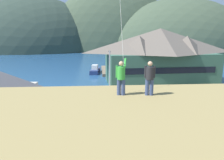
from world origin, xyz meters
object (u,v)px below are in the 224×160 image
Objects in this scene: parked_car_mid_row_far at (81,107)px; parking_light_pole at (110,73)px; wharf_dock at (108,71)px; moored_boat_wharfside at (95,70)px; person_companion at (150,77)px; storage_shed_near_lot at (3,91)px; parked_car_front_row_end at (142,105)px; parked_car_mid_row_near at (198,100)px; person_kite_flyer at (121,77)px; parked_car_lone_by_shed at (132,125)px; parked_car_back_row_right at (60,123)px; parked_car_back_row_left at (187,122)px; harbor_lodge at (160,54)px.

parking_light_pole reaches higher than parked_car_mid_row_far.
moored_boat_wharfside reaches higher than wharf_dock.
person_companion reaches higher than moored_boat_wharfside.
wharf_dock is (14.53, 27.72, -2.35)m from storage_shed_near_lot.
parked_car_mid_row_far and parked_car_front_row_end have the same top height.
parked_car_mid_row_near is at bearing 55.31° from person_companion.
parked_car_mid_row_near is (13.85, -26.74, 0.34)m from moored_boat_wharfside.
person_kite_flyer is (-11.98, -15.11, 6.41)m from parked_car_mid_row_near.
parked_car_lone_by_shed is (-9.93, -6.95, 0.00)m from parked_car_mid_row_near.
person_kite_flyer is at bearing -61.48° from parked_car_back_row_right.
parked_car_front_row_end is at bearing 72.80° from person_kite_flyer.
parked_car_mid_row_far is 15.48m from person_kite_flyer.
parked_car_front_row_end and parked_car_back_row_right have the same top height.
person_kite_flyer is at bearing -104.14° from parked_car_lone_by_shed.
person_kite_flyer is at bearing -131.81° from parked_car_back_row_left.
person_companion is at bearing -71.37° from parked_car_mid_row_far.
moored_boat_wharfside is (-3.35, -1.43, 0.37)m from wharf_dock.
parked_car_back_row_left is at bearing 3.50° from parked_car_lone_by_shed.
parked_car_mid_row_near and parked_car_lone_by_shed have the same top height.
moored_boat_wharfside is 34.67m from parked_car_back_row_left.
parked_car_mid_row_far and parked_car_back_row_left have the same top height.
moored_boat_wharfside is 1.51× the size of parked_car_lone_by_shed.
parked_car_mid_row_near is at bearing -86.91° from harbor_lodge.
parked_car_back_row_left is at bearing -25.70° from parked_car_mid_row_far.
person_companion is (-0.63, -8.29, 6.40)m from parked_car_lone_by_shed.
parked_car_back_row_left is at bearing -123.53° from parked_car_mid_row_near.
parked_car_front_row_end is at bearing 123.57° from parked_car_back_row_left.
storage_shed_near_lot is 1.86× the size of parked_car_lone_by_shed.
parked_car_mid_row_far and parked_car_mid_row_near have the same top height.
wharf_dock is 30.07m from parked_car_mid_row_near.
parked_car_back_row_right is at bearing -38.57° from storage_shed_near_lot.
storage_shed_near_lot is 10.52m from parked_car_back_row_right.
parked_car_mid_row_near is at bearing 51.59° from person_kite_flyer.
parked_car_front_row_end and parked_car_lone_by_shed have the same top height.
storage_shed_near_lot is at bearing -117.67° from wharf_dock.
parked_car_back_row_left is at bearing 48.19° from person_kite_flyer.
harbor_lodge reaches higher than moored_boat_wharfside.
parked_car_back_row_left is (9.47, -33.35, 0.34)m from moored_boat_wharfside.
storage_shed_near_lot is at bearing 130.01° from person_kite_flyer.
harbor_lodge is 12.97× the size of person_companion.
parked_car_lone_by_shed is (3.93, -33.69, 0.34)m from moored_boat_wharfside.
parked_car_front_row_end is at bearing -77.84° from moored_boat_wharfside.
parked_car_mid_row_near and parked_car_front_row_end have the same top height.
parked_car_back_row_right reaches higher than wharf_dock.
storage_shed_near_lot is 20.87m from person_kite_flyer.
parked_car_mid_row_far is 0.98× the size of parked_car_front_row_end.
parked_car_back_row_left is 12.54m from parked_car_back_row_right.
person_companion is (1.43, -0.14, -0.02)m from person_kite_flyer.
person_kite_flyer is (3.24, -13.71, 6.41)m from parked_car_mid_row_far.
parked_car_lone_by_shed is at bearing -176.50° from parked_car_back_row_left.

